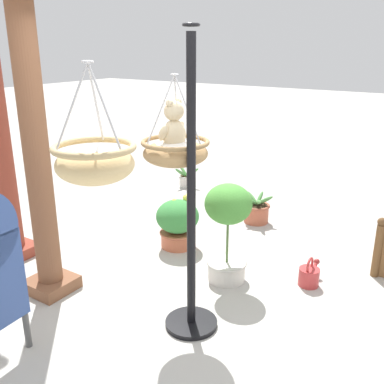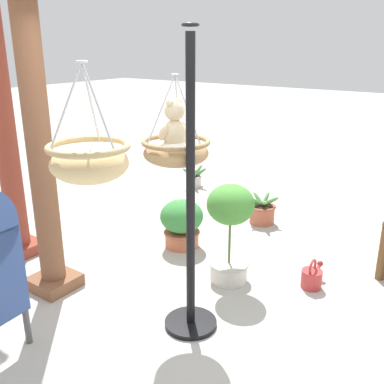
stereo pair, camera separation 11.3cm
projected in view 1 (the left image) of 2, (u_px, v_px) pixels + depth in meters
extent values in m
plane|color=#ADAAA3|center=(202.00, 319.00, 3.79)|extent=(40.00, 40.00, 0.00)
cylinder|color=black|center=(191.00, 194.00, 3.35)|extent=(0.07, 0.07, 2.34)
cylinder|color=black|center=(191.00, 323.00, 3.71)|extent=(0.44, 0.44, 0.04)
torus|color=black|center=(191.00, 25.00, 2.96)|extent=(0.12, 0.12, 0.02)
ellipsoid|color=#A37F51|center=(175.00, 153.00, 3.51)|extent=(0.52, 0.52, 0.20)
torus|color=olive|center=(175.00, 142.00, 3.48)|extent=(0.55, 0.55, 0.04)
ellipsoid|color=silver|center=(175.00, 151.00, 3.51)|extent=(0.46, 0.46, 0.16)
cylinder|color=#B7B7BC|center=(176.00, 107.00, 3.51)|extent=(0.22, 0.14, 0.53)
cylinder|color=#B7B7BC|center=(161.00, 110.00, 3.35)|extent=(0.22, 0.14, 0.53)
cylinder|color=#B7B7BC|center=(188.00, 110.00, 3.34)|extent=(0.01, 0.25, 0.53)
torus|color=#B7B7BC|center=(175.00, 74.00, 3.32)|extent=(0.06, 0.06, 0.01)
ellipsoid|color=beige|center=(174.00, 135.00, 3.47)|extent=(0.21, 0.18, 0.24)
sphere|color=beige|center=(174.00, 111.00, 3.41)|extent=(0.19, 0.19, 0.16)
ellipsoid|color=beige|center=(168.00, 112.00, 3.44)|extent=(0.08, 0.07, 0.05)
sphere|color=black|center=(166.00, 111.00, 3.45)|extent=(0.02, 0.02, 0.02)
sphere|color=beige|center=(170.00, 103.00, 3.34)|extent=(0.06, 0.06, 0.06)
sphere|color=beige|center=(178.00, 102.00, 3.43)|extent=(0.06, 0.06, 0.06)
ellipsoid|color=beige|center=(163.00, 133.00, 3.39)|extent=(0.07, 0.12, 0.16)
ellipsoid|color=beige|center=(179.00, 129.00, 3.56)|extent=(0.07, 0.12, 0.16)
ellipsoid|color=beige|center=(161.00, 146.00, 3.50)|extent=(0.07, 0.14, 0.07)
ellipsoid|color=beige|center=(170.00, 143.00, 3.59)|extent=(0.07, 0.14, 0.07)
ellipsoid|color=tan|center=(95.00, 165.00, 2.38)|extent=(0.43, 0.43, 0.21)
torus|color=tan|center=(94.00, 147.00, 2.35)|extent=(0.46, 0.46, 0.04)
ellipsoid|color=silver|center=(95.00, 161.00, 2.38)|extent=(0.38, 0.38, 0.17)
cylinder|color=#B7B7BC|center=(96.00, 103.00, 2.37)|extent=(0.19, 0.11, 0.45)
cylinder|color=#B7B7BC|center=(72.00, 107.00, 2.24)|extent=(0.19, 0.11, 0.45)
cylinder|color=#B7B7BC|center=(105.00, 107.00, 2.23)|extent=(0.01, 0.21, 0.45)
torus|color=#B7B7BC|center=(88.00, 62.00, 2.21)|extent=(0.06, 0.06, 0.01)
cube|color=brown|center=(15.00, 250.00, 4.93)|extent=(0.42, 0.42, 0.12)
cylinder|color=brown|center=(37.00, 157.00, 3.83)|extent=(0.23, 0.23, 2.64)
cube|color=brown|center=(52.00, 284.00, 4.24)|extent=(0.41, 0.41, 0.12)
cylinder|color=brown|center=(378.00, 251.00, 4.42)|extent=(0.08, 0.08, 0.56)
sphere|color=brown|center=(382.00, 222.00, 4.32)|extent=(0.09, 0.09, 0.09)
cylinder|color=beige|center=(226.00, 271.00, 4.41)|extent=(0.37, 0.37, 0.20)
torus|color=#BCB7AE|center=(227.00, 263.00, 4.38)|extent=(0.40, 0.40, 0.03)
cylinder|color=#382819|center=(227.00, 263.00, 4.38)|extent=(0.32, 0.32, 0.03)
cylinder|color=#4C6B38|center=(227.00, 242.00, 4.30)|extent=(0.02, 0.02, 0.43)
ellipsoid|color=#478E38|center=(228.00, 204.00, 4.18)|extent=(0.46, 0.46, 0.39)
cylinder|color=#BC6042|center=(178.00, 239.00, 5.14)|extent=(0.39, 0.39, 0.18)
torus|color=#A9573B|center=(178.00, 232.00, 5.12)|extent=(0.42, 0.42, 0.03)
cylinder|color=#382819|center=(178.00, 233.00, 5.12)|extent=(0.34, 0.34, 0.03)
ellipsoid|color=#38843D|center=(178.00, 216.00, 5.05)|extent=(0.50, 0.50, 0.38)
sphere|color=#E5DB4C|center=(186.00, 198.00, 5.10)|extent=(0.09, 0.09, 0.09)
sphere|color=#E5DB4C|center=(174.00, 201.00, 5.04)|extent=(0.06, 0.06, 0.06)
cylinder|color=#AD563D|center=(256.00, 213.00, 5.83)|extent=(0.32, 0.32, 0.24)
torus|color=#9C4E37|center=(257.00, 206.00, 5.79)|extent=(0.36, 0.36, 0.03)
cylinder|color=#382819|center=(257.00, 206.00, 5.79)|extent=(0.28, 0.28, 0.03)
ellipsoid|color=#56934C|center=(260.00, 198.00, 5.84)|extent=(0.22, 0.06, 0.17)
ellipsoid|color=#56934C|center=(252.00, 197.00, 5.85)|extent=(0.15, 0.23, 0.15)
ellipsoid|color=#56934C|center=(250.00, 200.00, 5.75)|extent=(0.19, 0.20, 0.16)
ellipsoid|color=#56934C|center=(259.00, 202.00, 5.66)|extent=(0.22, 0.18, 0.13)
ellipsoid|color=#56934C|center=(265.00, 200.00, 5.75)|extent=(0.14, 0.23, 0.16)
cylinder|color=beige|center=(187.00, 181.00, 7.32)|extent=(0.24, 0.24, 0.18)
torus|color=#BCB7AE|center=(187.00, 176.00, 7.30)|extent=(0.27, 0.27, 0.03)
cylinder|color=#382819|center=(187.00, 177.00, 7.30)|extent=(0.21, 0.21, 0.03)
ellipsoid|color=#56934C|center=(190.00, 170.00, 7.35)|extent=(0.24, 0.06, 0.18)
ellipsoid|color=#56934C|center=(183.00, 170.00, 7.36)|extent=(0.15, 0.25, 0.17)
ellipsoid|color=#56934C|center=(181.00, 173.00, 7.23)|extent=(0.23, 0.16, 0.20)
ellipsoid|color=#56934C|center=(188.00, 174.00, 7.18)|extent=(0.20, 0.20, 0.20)
ellipsoid|color=#56934C|center=(192.00, 172.00, 7.24)|extent=(0.11, 0.24, 0.19)
cylinder|color=#4C4C4C|center=(27.00, 330.00, 3.41)|extent=(0.05, 0.05, 0.30)
cylinder|color=#B23333|center=(309.00, 277.00, 4.31)|extent=(0.20, 0.20, 0.18)
cylinder|color=#B23333|center=(314.00, 269.00, 4.41)|extent=(0.17, 0.04, 0.14)
sphere|color=maroon|center=(317.00, 262.00, 4.46)|extent=(0.06, 0.06, 0.06)
torus|color=#B23333|center=(310.00, 265.00, 4.26)|extent=(0.16, 0.02, 0.16)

